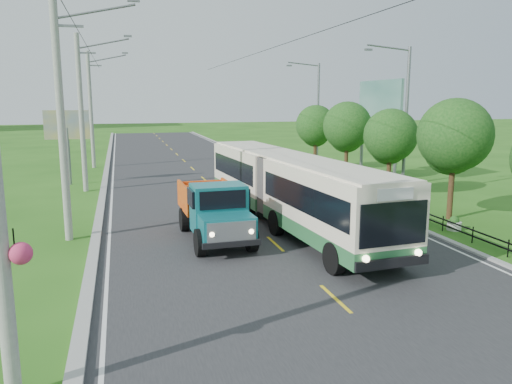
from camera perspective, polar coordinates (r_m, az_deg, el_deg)
name	(u,v)px	position (r m, az deg, el deg)	size (l,w,h in m)	color
ground	(335,299)	(15.49, 9.04, -11.99)	(240.00, 240.00, 0.00)	#265915
road	(213,188)	(34.06, -4.88, 0.49)	(14.00, 120.00, 0.02)	#28282B
curb_left	(103,192)	(33.53, -17.07, 0.02)	(0.40, 120.00, 0.15)	#9E9E99
curb_right	(312,183)	(36.01, 6.37, 1.07)	(0.30, 120.00, 0.10)	#9E9E99
edge_line_left	(112,192)	(33.53, -16.13, -0.02)	(0.12, 120.00, 0.00)	silver
edge_line_right	(305,183)	(35.84, 5.63, 1.00)	(0.12, 120.00, 0.00)	silver
centre_dash	(335,298)	(15.49, 9.04, -11.91)	(0.12, 2.20, 0.00)	yellow
railing_right	(361,193)	(30.94, 11.94, -0.16)	(0.04, 40.00, 0.60)	black
pole_near	(62,120)	(22.13, -21.29, 7.71)	(3.51, 0.32, 10.00)	gray
pole_mid	(82,113)	(34.09, -19.29, 8.56)	(3.51, 0.32, 10.00)	gray
pole_far	(91,109)	(46.07, -18.32, 8.96)	(3.51, 0.32, 10.00)	gray
tree_third	(454,139)	(26.52, 21.66, 5.63)	(3.60, 3.62, 6.00)	#382314
tree_fourth	(390,138)	(31.54, 15.07, 5.93)	(3.24, 3.31, 5.40)	#382314
tree_fifth	(347,129)	(36.81, 10.36, 7.13)	(3.48, 3.52, 5.80)	#382314
tree_back	(316,127)	(42.31, 6.82, 7.36)	(3.30, 3.36, 5.50)	#382314
streetlight_mid	(404,117)	(31.75, 16.55, 8.27)	(3.02, 0.20, 9.07)	slate
streetlight_far	(316,112)	(44.28, 6.90, 9.12)	(3.02, 0.20, 9.07)	slate
planter_near	(454,224)	(24.63, 21.70, -3.43)	(0.64, 0.64, 0.67)	silver
planter_mid	(370,193)	(31.22, 12.92, -0.14)	(0.64, 0.64, 0.67)	silver
planter_far	(320,175)	(38.35, 7.30, 1.98)	(0.64, 0.64, 0.67)	silver
billboard_left	(67,130)	(37.22, -20.78, 6.68)	(3.00, 0.20, 5.20)	slate
billboard_right	(379,108)	(37.76, 13.92, 9.34)	(0.24, 6.00, 7.30)	slate
bus	(288,184)	(23.61, 3.71, 0.88)	(3.96, 17.07, 3.26)	#296839
dump_truck	(214,207)	(21.18, -4.78, -1.71)	(2.52, 6.09, 2.53)	#12686F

